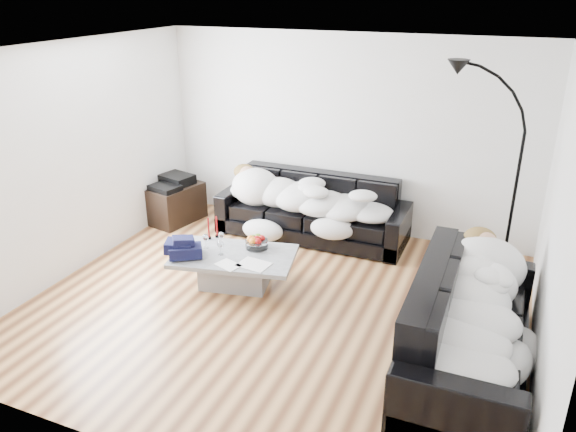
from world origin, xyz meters
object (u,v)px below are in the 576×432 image
at_px(sleeper_right, 474,303).
at_px(wine_glass_c, 221,248).
at_px(sofa_back, 312,208).
at_px(candle_right, 217,227).
at_px(wine_glass_a, 221,239).
at_px(floor_lamp, 515,193).
at_px(sleeper_back, 311,193).
at_px(av_cabinet, 175,203).
at_px(wine_glass_b, 206,241).
at_px(sofa_right, 471,323).
at_px(shoes, 426,334).
at_px(stereo, 173,181).
at_px(coffee_table, 235,270).
at_px(candle_left, 209,229).
at_px(fruit_bowl, 257,242).

relative_size(sleeper_right, wine_glass_c, 11.64).
bearing_deg(sofa_back, candle_right, -120.14).
xyz_separation_m(wine_glass_a, floor_lamp, (3.00, 1.09, 0.60)).
distance_m(sleeper_back, floor_lamp, 2.48).
distance_m(wine_glass_a, av_cabinet, 1.84).
relative_size(sofa_back, wine_glass_b, 15.05).
relative_size(sofa_back, wine_glass_a, 16.07).
distance_m(sofa_right, shoes, 0.63).
xyz_separation_m(sleeper_right, candle_right, (-2.96, 0.83, -0.14)).
distance_m(sofa_back, stereo, 2.01).
relative_size(sleeper_back, candle_right, 8.11).
bearing_deg(shoes, sofa_right, -11.13).
bearing_deg(coffee_table, sleeper_back, 77.72).
relative_size(sofa_back, wine_glass_c, 15.03).
relative_size(wine_glass_b, candle_left, 0.64).
bearing_deg(wine_glass_a, fruit_bowl, 11.07).
bearing_deg(wine_glass_b, coffee_table, -3.49).
bearing_deg(sleeper_right, candle_left, 76.04).
bearing_deg(stereo, shoes, -7.95).
relative_size(wine_glass_c, shoes, 0.35).
distance_m(sofa_right, coffee_table, 2.63).
xyz_separation_m(wine_glass_a, candle_right, (-0.15, 0.16, 0.05)).
xyz_separation_m(fruit_bowl, wine_glass_a, (-0.41, -0.08, -0.00)).
xyz_separation_m(sofa_back, wine_glass_c, (-0.46, -1.64, 0.06)).
height_order(sleeper_back, fruit_bowl, sleeper_back).
distance_m(candle_right, floor_lamp, 3.33).
relative_size(sofa_back, coffee_table, 1.88).
height_order(wine_glass_a, candle_left, candle_left).
distance_m(candle_left, floor_lamp, 3.41).
distance_m(fruit_bowl, stereo, 2.12).
bearing_deg(sofa_right, sleeper_right, -180.00).
height_order(sofa_right, wine_glass_a, sofa_right).
distance_m(candle_left, shoes, 2.70).
bearing_deg(candle_right, stereo, 141.45).
xyz_separation_m(sofa_back, sleeper_right, (2.23, -2.08, 0.25)).
bearing_deg(sofa_back, fruit_bowl, -97.25).
xyz_separation_m(coffee_table, wine_glass_a, (-0.25, 0.16, 0.27)).
height_order(wine_glass_c, stereo, stereo).
height_order(coffee_table, wine_glass_a, wine_glass_a).
height_order(sleeper_back, floor_lamp, floor_lamp).
height_order(coffee_table, wine_glass_c, wine_glass_c).
distance_m(fruit_bowl, candle_left, 0.62).
height_order(sofa_right, floor_lamp, floor_lamp).
xyz_separation_m(sofa_right, av_cabinet, (-4.22, 1.83, -0.19)).
bearing_deg(wine_glass_a, floor_lamp, 20.04).
relative_size(wine_glass_b, candle_right, 0.64).
bearing_deg(fruit_bowl, stereo, 149.08).
bearing_deg(sleeper_back, wine_glass_c, -106.13).
relative_size(wine_glass_b, shoes, 0.34).
bearing_deg(shoes, sleeper_right, -11.13).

